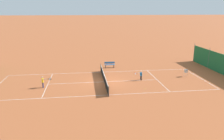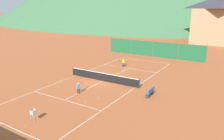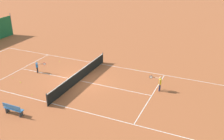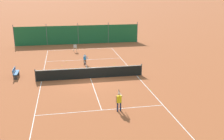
% 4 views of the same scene
% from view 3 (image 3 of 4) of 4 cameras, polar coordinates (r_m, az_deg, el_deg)
% --- Properties ---
extents(ground_plane, '(600.00, 600.00, 0.00)m').
position_cam_3_polar(ground_plane, '(22.79, -7.01, -2.34)').
color(ground_plane, '#A8542D').
extents(court_line_markings, '(8.25, 23.85, 0.01)m').
position_cam_3_polar(court_line_markings, '(22.79, -7.01, -2.33)').
color(court_line_markings, white).
rests_on(court_line_markings, ground).
extents(tennis_net, '(9.18, 0.08, 1.06)m').
position_cam_3_polar(tennis_net, '(22.57, -7.07, -1.20)').
color(tennis_net, '#2D2D2D').
rests_on(tennis_net, ground).
extents(player_far_baseline, '(0.42, 1.03, 1.24)m').
position_cam_3_polar(player_far_baseline, '(21.07, 10.30, -2.67)').
color(player_far_baseline, '#23284C').
rests_on(player_far_baseline, ground).
extents(player_near_baseline, '(0.45, 0.98, 1.13)m').
position_cam_3_polar(player_near_baseline, '(24.88, -15.91, 0.88)').
color(player_near_baseline, black).
rests_on(player_near_baseline, ground).
extents(tennis_ball_mid_court, '(0.07, 0.07, 0.07)m').
position_cam_3_polar(tennis_ball_mid_court, '(24.72, -20.88, -1.57)').
color(tennis_ball_mid_court, '#CCE033').
rests_on(tennis_ball_mid_court, ground).
extents(tennis_ball_alley_right, '(0.07, 0.07, 0.07)m').
position_cam_3_polar(tennis_ball_alley_right, '(27.12, -11.36, 1.84)').
color(tennis_ball_alley_right, '#CCE033').
rests_on(tennis_ball_alley_right, ground).
extents(tennis_ball_near_corner, '(0.07, 0.07, 0.07)m').
position_cam_3_polar(tennis_ball_near_corner, '(21.30, -17.03, -5.18)').
color(tennis_ball_near_corner, '#CCE033').
rests_on(tennis_ball_near_corner, ground).
extents(tennis_ball_far_corner, '(0.07, 0.07, 0.07)m').
position_cam_3_polar(tennis_ball_far_corner, '(24.76, 5.43, 0.04)').
color(tennis_ball_far_corner, '#CCE033').
rests_on(tennis_ball_far_corner, ground).
extents(tennis_ball_alley_left, '(0.07, 0.07, 0.07)m').
position_cam_3_polar(tennis_ball_alley_left, '(23.58, -19.28, -2.56)').
color(tennis_ball_alley_left, '#CCE033').
rests_on(tennis_ball_alley_left, ground).
extents(courtside_bench, '(0.36, 1.50, 0.84)m').
position_cam_3_polar(courtside_bench, '(19.06, -20.71, -7.94)').
color(courtside_bench, '#336699').
rests_on(courtside_bench, ground).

